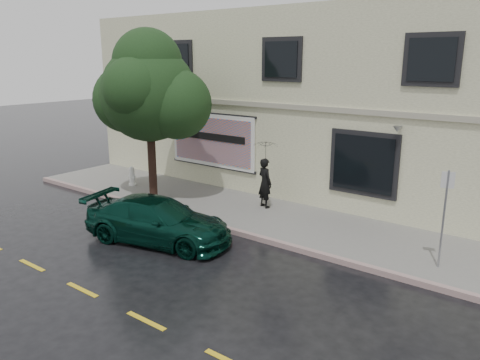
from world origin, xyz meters
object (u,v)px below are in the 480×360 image
Objects in this scene: pedestrian at (265,183)px; car at (158,220)px; street_tree at (149,94)px; fire_hydrant at (132,176)px.

car is at bearing 98.68° from pedestrian.
fire_hydrant is at bearing 159.66° from street_tree.
car is at bearing -28.46° from fire_hydrant.
car is 4.35m from pedestrian.
car reaches higher than fire_hydrant.
car is at bearing -40.55° from street_tree.
pedestrian is at bearing 13.21° from fire_hydrant.
fire_hydrant is (-6.00, -0.91, -0.49)m from pedestrian.
pedestrian is (0.88, 4.24, 0.38)m from car.
street_tree is at bearing 36.00° from car.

